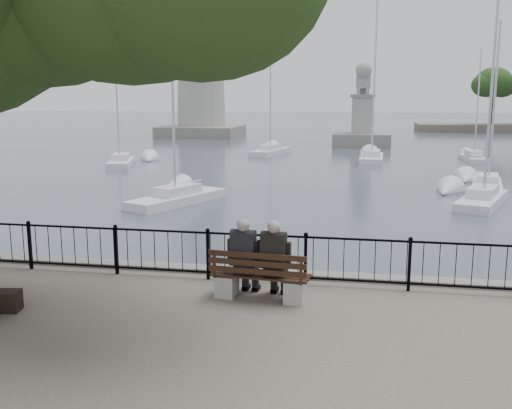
% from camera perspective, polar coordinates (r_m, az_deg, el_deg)
% --- Properties ---
extents(harbor, '(260.00, 260.00, 1.20)m').
position_cam_1_polar(harbor, '(12.31, 0.43, -9.24)').
color(harbor, slate).
rests_on(harbor, ground).
extents(railing, '(22.06, 0.06, 1.00)m').
position_cam_1_polar(railing, '(11.52, 0.00, -5.10)').
color(railing, black).
rests_on(railing, ground).
extents(bench, '(1.86, 0.70, 0.96)m').
position_cam_1_polar(bench, '(10.59, 0.39, -7.77)').
color(bench, gray).
rests_on(bench, ground).
extents(person_left, '(0.46, 0.78, 1.52)m').
position_cam_1_polar(person_left, '(10.66, -1.05, -5.59)').
color(person_left, black).
rests_on(person_left, ground).
extents(person_right, '(0.46, 0.78, 1.52)m').
position_cam_1_polar(person_right, '(10.52, 1.95, -5.82)').
color(person_right, black).
rests_on(person_right, ground).
extents(lighthouse, '(9.61, 9.61, 29.54)m').
position_cam_1_polar(lighthouse, '(73.61, -5.60, 16.48)').
color(lighthouse, slate).
rests_on(lighthouse, ground).
extents(lion_monument, '(5.59, 5.59, 8.34)m').
position_cam_1_polar(lion_monument, '(58.41, 10.55, 7.77)').
color(lion_monument, slate).
rests_on(lion_monument, ground).
extents(sailboat_a, '(3.52, 5.58, 10.80)m').
position_cam_1_polar(sailboat_a, '(26.01, -7.87, 0.79)').
color(sailboat_a, silver).
rests_on(sailboat_a, ground).
extents(sailboat_c, '(3.23, 5.45, 10.85)m').
position_cam_1_polar(sailboat_c, '(27.35, 21.68, 0.63)').
color(sailboat_c, silver).
rests_on(sailboat_c, ground).
extents(sailboat_d, '(2.38, 5.31, 8.64)m').
position_cam_1_polar(sailboat_d, '(31.99, 22.10, 1.85)').
color(sailboat_d, silver).
rests_on(sailboat_d, ground).
extents(sailboat_e, '(2.97, 5.56, 11.37)m').
position_cam_1_polar(sailboat_e, '(41.96, -13.33, 4.30)').
color(sailboat_e, silver).
rests_on(sailboat_e, ground).
extents(sailboat_f, '(1.90, 6.10, 13.48)m').
position_cam_1_polar(sailboat_f, '(44.39, 11.48, 4.74)').
color(sailboat_f, silver).
rests_on(sailboat_f, ground).
extents(sailboat_g, '(1.56, 4.76, 8.46)m').
position_cam_1_polar(sailboat_g, '(46.79, 20.91, 4.44)').
color(sailboat_g, silver).
rests_on(sailboat_g, ground).
extents(sailboat_h, '(2.93, 6.18, 14.82)m').
position_cam_1_polar(sailboat_h, '(49.19, 1.48, 5.54)').
color(sailboat_h, silver).
rests_on(sailboat_h, ground).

